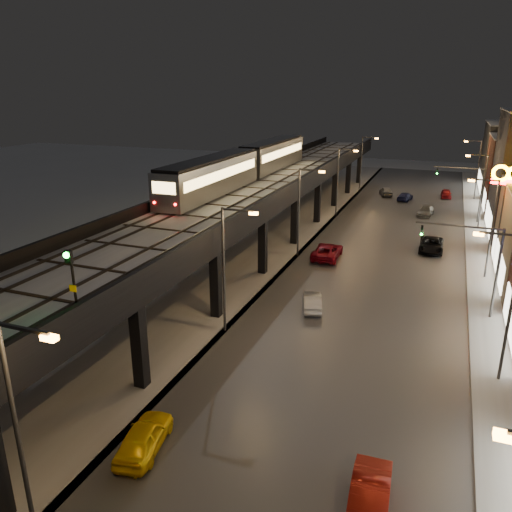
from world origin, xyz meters
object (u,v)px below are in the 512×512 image
(car_near_white, at_px, (312,302))
(car_onc_dark, at_px, (431,245))
(subway_train, at_px, (246,163))
(car_mid_dark, at_px, (405,197))
(car_onc_red, at_px, (446,194))
(rail_signal, at_px, (71,270))
(car_far_white, at_px, (386,192))
(car_taxi, at_px, (144,438))
(car_mid_silver, at_px, (327,252))
(car_onc_white, at_px, (426,212))
(car_onc_silver, at_px, (369,501))

(car_near_white, relative_size, car_onc_dark, 0.75)
(subway_train, distance_m, car_mid_dark, 31.30)
(car_onc_red, bearing_deg, car_near_white, -102.92)
(rail_signal, bearing_deg, car_mid_dark, 81.62)
(car_near_white, distance_m, car_far_white, 46.38)
(car_taxi, relative_size, car_onc_red, 1.09)
(car_far_white, bearing_deg, car_mid_dark, 122.11)
(rail_signal, xyz_separation_m, car_mid_dark, (9.16, 62.14, -8.22))
(subway_train, height_order, car_mid_dark, subway_train)
(car_taxi, bearing_deg, subway_train, -85.82)
(car_taxi, distance_m, car_onc_red, 67.53)
(subway_train, xyz_separation_m, car_onc_red, (21.40, 30.50, -7.70))
(subway_train, bearing_deg, car_taxi, -75.38)
(car_mid_silver, distance_m, car_onc_white, 23.69)
(car_onc_silver, bearing_deg, car_onc_dark, 85.80)
(car_taxi, distance_m, car_onc_white, 53.92)
(car_mid_silver, xyz_separation_m, car_onc_white, (8.25, 22.21, -0.12))
(car_onc_silver, xyz_separation_m, car_onc_red, (1.50, 66.47, -0.07))
(car_onc_dark, height_order, car_onc_red, car_onc_dark)
(rail_signal, bearing_deg, car_onc_silver, 0.59)
(car_far_white, bearing_deg, subway_train, 49.98)
(rail_signal, bearing_deg, car_taxi, 3.09)
(car_mid_silver, xyz_separation_m, car_mid_dark, (4.71, 31.15, -0.14))
(car_far_white, height_order, car_onc_red, car_far_white)
(rail_signal, height_order, car_onc_dark, rail_signal)
(rail_signal, xyz_separation_m, car_onc_white, (12.70, 53.20, -8.21))
(subway_train, relative_size, car_mid_silver, 6.59)
(subway_train, height_order, rail_signal, subway_train)
(car_onc_dark, xyz_separation_m, car_onc_red, (0.85, 29.48, -0.06))
(car_taxi, relative_size, car_mid_silver, 0.77)
(rail_signal, bearing_deg, subway_train, 100.05)
(car_mid_dark, relative_size, car_onc_silver, 0.95)
(car_far_white, distance_m, car_onc_red, 9.20)
(rail_signal, xyz_separation_m, car_taxi, (2.98, 0.16, -8.12))
(car_near_white, height_order, car_onc_red, car_onc_red)
(subway_train, height_order, car_far_white, subway_train)
(car_onc_silver, xyz_separation_m, car_onc_white, (-0.81, 53.06, -0.10))
(car_onc_dark, relative_size, car_onc_red, 1.33)
(car_far_white, relative_size, car_onc_dark, 0.80)
(car_taxi, height_order, car_mid_silver, car_mid_silver)
(car_taxi, bearing_deg, car_onc_red, -110.69)
(subway_train, bearing_deg, car_far_white, 66.79)
(subway_train, height_order, car_near_white, subway_train)
(car_near_white, bearing_deg, car_mid_silver, -98.59)
(car_onc_red, bearing_deg, car_onc_dark, -94.24)
(car_far_white, bearing_deg, car_onc_white, 103.06)
(car_onc_white, bearing_deg, car_mid_dark, 118.79)
(subway_train, bearing_deg, car_onc_white, 41.83)
(car_near_white, bearing_deg, car_far_white, -106.46)
(car_mid_dark, bearing_deg, car_onc_dark, 109.77)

